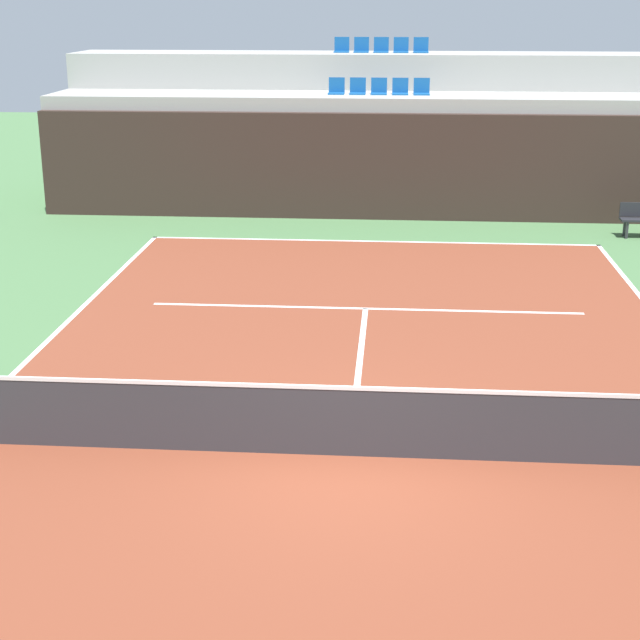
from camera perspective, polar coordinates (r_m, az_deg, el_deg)
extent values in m
plane|color=#477042|center=(12.83, 1.72, -7.94)|extent=(80.00, 80.00, 0.00)
cube|color=brown|center=(12.83, 1.72, -7.92)|extent=(11.00, 24.00, 0.01)
cube|color=white|center=(24.13, 3.11, 4.60)|extent=(11.00, 0.10, 0.00)
cube|color=white|center=(18.78, 2.67, 0.67)|extent=(8.26, 0.10, 0.00)
cube|color=white|center=(15.76, 2.29, -2.80)|extent=(0.10, 6.40, 0.00)
cube|color=#33231E|center=(26.50, 3.31, 8.90)|extent=(18.25, 0.30, 2.82)
cube|color=#9E9E99|center=(27.81, 3.38, 9.71)|extent=(18.25, 2.40, 3.18)
cube|color=#9E9E99|center=(30.12, 3.50, 11.31)|extent=(18.25, 2.40, 4.18)
cube|color=#145193|center=(27.67, 0.96, 13.06)|extent=(0.44, 0.44, 0.04)
cube|color=#145193|center=(27.85, 0.98, 13.54)|extent=(0.44, 0.04, 0.40)
cube|color=#145193|center=(27.64, 2.20, 13.04)|extent=(0.44, 0.44, 0.04)
cube|color=#145193|center=(27.82, 2.22, 13.53)|extent=(0.44, 0.04, 0.40)
cube|color=#145193|center=(27.62, 3.44, 13.02)|extent=(0.44, 0.44, 0.04)
cube|color=#145193|center=(27.80, 3.46, 13.51)|extent=(0.44, 0.04, 0.40)
cube|color=#145193|center=(27.62, 4.69, 12.99)|extent=(0.44, 0.44, 0.04)
cube|color=#145193|center=(27.80, 4.70, 13.48)|extent=(0.44, 0.04, 0.40)
cube|color=#145193|center=(27.63, 5.94, 12.96)|extent=(0.44, 0.44, 0.04)
cube|color=#145193|center=(27.81, 5.94, 13.45)|extent=(0.44, 0.04, 0.40)
cube|color=#145193|center=(29.99, 1.26, 15.35)|extent=(0.44, 0.44, 0.04)
cube|color=#145193|center=(30.18, 1.28, 15.79)|extent=(0.44, 0.04, 0.40)
cube|color=#145193|center=(29.97, 2.42, 15.34)|extent=(0.44, 0.44, 0.04)
cube|color=#145193|center=(30.16, 2.44, 15.77)|extent=(0.44, 0.04, 0.40)
cube|color=#145193|center=(29.95, 3.58, 15.32)|extent=(0.44, 0.44, 0.04)
cube|color=#145193|center=(30.14, 3.59, 15.75)|extent=(0.44, 0.04, 0.40)
cube|color=#145193|center=(29.95, 4.74, 15.29)|extent=(0.44, 0.44, 0.04)
cube|color=#145193|center=(30.14, 4.75, 15.73)|extent=(0.44, 0.04, 0.40)
cube|color=#145193|center=(29.95, 5.90, 15.26)|extent=(0.44, 0.44, 0.04)
cube|color=#145193|center=(30.14, 5.91, 15.70)|extent=(0.44, 0.04, 0.40)
cube|color=#333338|center=(12.63, 1.73, -6.03)|extent=(10.90, 0.02, 0.92)
cube|color=white|center=(12.44, 1.76, -3.99)|extent=(10.90, 0.04, 0.05)
cube|color=#2D2D33|center=(25.56, 17.44, 5.02)|extent=(0.06, 0.06, 0.42)
cube|color=#2D2D33|center=(25.83, 17.31, 5.16)|extent=(0.06, 0.06, 0.42)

